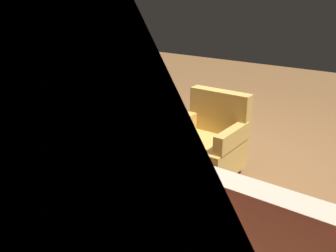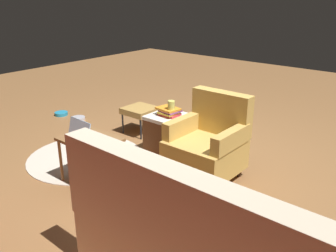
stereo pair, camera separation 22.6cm
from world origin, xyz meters
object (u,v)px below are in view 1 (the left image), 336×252
(yellow_mug, at_px, (168,105))
(book_stack_hamper, at_px, (166,112))
(laptop_desk, at_px, (90,145))
(armchair, at_px, (208,143))
(laptop, at_px, (86,137))
(wicker_hamper, at_px, (166,135))
(pet_bowl_teal, at_px, (51,116))
(tv_remote, at_px, (163,111))
(ottoman, at_px, (134,112))
(pet_bowl_steel, at_px, (70,121))

(yellow_mug, bearing_deg, book_stack_hamper, -22.73)
(laptop_desk, bearing_deg, book_stack_hamper, -99.07)
(armchair, xyz_separation_m, yellow_mug, (0.62, -0.15, 0.26))
(armchair, xyz_separation_m, laptop_desk, (0.83, 0.85, 0.06))
(laptop, relative_size, wicker_hamper, 0.70)
(laptop_desk, distance_m, pet_bowl_teal, 2.33)
(wicker_hamper, xyz_separation_m, tv_remote, (0.10, -0.08, 0.25))
(armchair, xyz_separation_m, wicker_hamper, (0.67, -0.17, -0.12))
(ottoman, bearing_deg, pet_bowl_teal, 10.00)
(laptop_desk, bearing_deg, pet_bowl_teal, -27.08)
(laptop_desk, distance_m, wicker_hamper, 1.05)
(armchair, distance_m, laptop, 1.23)
(book_stack_hamper, height_order, pet_bowl_teal, book_stack_hamper)
(tv_remote, bearing_deg, laptop_desk, 108.19)
(laptop, bearing_deg, wicker_hamper, -98.86)
(wicker_hamper, distance_m, ottoman, 0.79)
(yellow_mug, height_order, pet_bowl_teal, yellow_mug)
(laptop_desk, height_order, pet_bowl_teal, laptop_desk)
(armchair, bearing_deg, pet_bowl_steel, -5.06)
(armchair, xyz_separation_m, ottoman, (1.40, -0.45, -0.05))
(wicker_hamper, height_order, yellow_mug, yellow_mug)
(book_stack_hamper, distance_m, yellow_mug, 0.11)
(armchair, relative_size, ottoman, 2.17)
(tv_remote, height_order, pet_bowl_steel, tv_remote)
(armchair, bearing_deg, ottoman, -17.80)
(armchair, relative_size, tv_remote, 5.44)
(laptop, relative_size, pet_bowl_teal, 1.68)
(book_stack_hamper, bearing_deg, tv_remote, -38.58)
(yellow_mug, relative_size, pet_bowl_teal, 0.50)
(pet_bowl_steel, height_order, pet_bowl_teal, same)
(laptop_desk, relative_size, yellow_mug, 5.60)
(armchair, height_order, pet_bowl_steel, armchair)
(laptop_desk, relative_size, book_stack_hamper, 2.04)
(pet_bowl_steel, bearing_deg, tv_remote, -178.87)
(armchair, xyz_separation_m, pet_bowl_steel, (2.48, -0.22, -0.34))
(armchair, bearing_deg, wicker_hamper, -14.55)
(yellow_mug, relative_size, tv_remote, 0.62)
(armchair, bearing_deg, pet_bowl_teal, -3.80)
(laptop, height_order, tv_remote, laptop)
(book_stack_hamper, bearing_deg, yellow_mug, 157.27)
(laptop, bearing_deg, ottoman, -67.07)
(book_stack_hamper, distance_m, pet_bowl_teal, 2.26)
(yellow_mug, height_order, pet_bowl_steel, yellow_mug)
(laptop, relative_size, yellow_mug, 3.36)
(book_stack_hamper, height_order, pet_bowl_steel, book_stack_hamper)
(book_stack_hamper, distance_m, pet_bowl_steel, 1.88)
(ottoman, height_order, pet_bowl_steel, ottoman)
(pet_bowl_teal, bearing_deg, tv_remote, -178.31)
(laptop, distance_m, wicker_hamper, 1.12)
(laptop, distance_m, pet_bowl_teal, 2.36)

